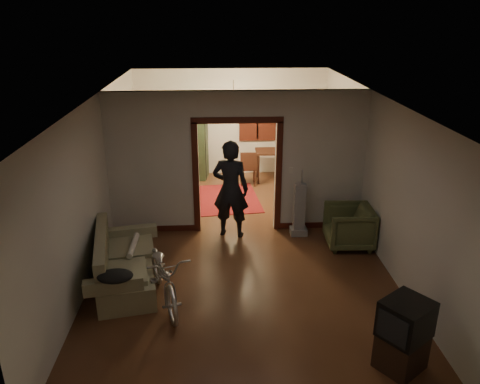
{
  "coord_description": "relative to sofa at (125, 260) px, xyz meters",
  "views": [
    {
      "loc": [
        -0.4,
        -7.92,
        4.18
      ],
      "look_at": [
        0.0,
        -0.3,
        1.2
      ],
      "focal_mm": 35.0,
      "sensor_mm": 36.0,
      "label": 1
    }
  ],
  "objects": [
    {
      "name": "crt_tv",
      "position": [
        3.75,
        -2.14,
        0.28
      ],
      "size": [
        0.74,
        0.73,
        0.48
      ],
      "primitive_type": "cube",
      "rotation": [
        0.0,
        0.0,
        0.63
      ],
      "color": "black",
      "rests_on": "tv_stand"
    },
    {
      "name": "chandelier",
      "position": [
        1.91,
        3.73,
        1.92
      ],
      "size": [
        0.24,
        0.24,
        0.24
      ],
      "primitive_type": "sphere",
      "color": "#FFE0A5",
      "rests_on": "ceiling"
    },
    {
      "name": "far_window",
      "position": [
        2.61,
        5.44,
        1.12
      ],
      "size": [
        0.98,
        0.06,
        1.28
      ],
      "primitive_type": "cube",
      "color": "black",
      "rests_on": "wall_back"
    },
    {
      "name": "desk_chair",
      "position": [
        2.3,
        4.54,
        0.02
      ],
      "size": [
        0.49,
        0.49,
        0.9
      ],
      "primitive_type": "cube",
      "rotation": [
        0.0,
        0.0,
        -0.26
      ],
      "color": "black",
      "rests_on": "floor"
    },
    {
      "name": "armchair",
      "position": [
        3.96,
        1.12,
        -0.04
      ],
      "size": [
        0.89,
        0.87,
        0.78
      ],
      "primitive_type": "imported",
      "rotation": [
        0.0,
        0.0,
        -1.61
      ],
      "color": "#4A522E",
      "rests_on": "floor"
    },
    {
      "name": "bicycle",
      "position": [
        0.69,
        -0.55,
        0.03
      ],
      "size": [
        1.1,
        1.85,
        0.92
      ],
      "primitive_type": "imported",
      "rotation": [
        0.0,
        0.0,
        0.3
      ],
      "color": "silver",
      "rests_on": "floor"
    },
    {
      "name": "partition_wall",
      "position": [
        1.91,
        1.98,
        0.97
      ],
      "size": [
        5.0,
        0.14,
        2.8
      ],
      "primitive_type": "cube",
      "color": "beige",
      "rests_on": "floor"
    },
    {
      "name": "rolled_paper",
      "position": [
        0.1,
        0.3,
        0.1
      ],
      "size": [
        0.1,
        0.77,
        0.1
      ],
      "primitive_type": "cylinder",
      "rotation": [
        1.57,
        0.0,
        0.0
      ],
      "color": "beige",
      "rests_on": "sofa"
    },
    {
      "name": "desk",
      "position": [
        3.07,
        4.8,
        -0.03
      ],
      "size": [
        1.16,
        0.75,
        0.81
      ],
      "primitive_type": "cube",
      "rotation": [
        0.0,
        0.0,
        0.13
      ],
      "color": "black",
      "rests_on": "floor"
    },
    {
      "name": "wall_right",
      "position": [
        4.41,
        1.23,
        0.97
      ],
      "size": [
        0.02,
        8.5,
        2.8
      ],
      "primitive_type": "cube",
      "color": "beige",
      "rests_on": "floor"
    },
    {
      "name": "ceiling",
      "position": [
        1.91,
        1.23,
        2.37
      ],
      "size": [
        5.0,
        8.5,
        0.01
      ],
      "primitive_type": "cube",
      "color": "white",
      "rests_on": "floor"
    },
    {
      "name": "wall_left",
      "position": [
        -0.59,
        1.23,
        0.97
      ],
      "size": [
        0.02,
        8.5,
        2.8
      ],
      "primitive_type": "cube",
      "color": "beige",
      "rests_on": "floor"
    },
    {
      "name": "sofa",
      "position": [
        0.0,
        0.0,
        0.0
      ],
      "size": [
        1.19,
        2.01,
        0.86
      ],
      "primitive_type": "cube",
      "rotation": [
        0.0,
        0.0,
        0.19
      ],
      "color": "#6C6A48",
      "rests_on": "floor"
    },
    {
      "name": "wall_back",
      "position": [
        1.91,
        5.48,
        0.97
      ],
      "size": [
        5.0,
        0.02,
        2.8
      ],
      "primitive_type": "cube",
      "color": "beige",
      "rests_on": "floor"
    },
    {
      "name": "light_switch",
      "position": [
        2.96,
        1.9,
        0.82
      ],
      "size": [
        0.08,
        0.01,
        0.12
      ],
      "primitive_type": "cube",
      "color": "silver",
      "rests_on": "partition_wall"
    },
    {
      "name": "globe",
      "position": [
        0.78,
        5.16,
        1.51
      ],
      "size": [
        0.26,
        0.26,
        0.26
      ],
      "primitive_type": "sphere",
      "color": "#1E5972",
      "rests_on": "locker"
    },
    {
      "name": "oriental_rug",
      "position": [
        1.74,
        3.57,
        -0.43
      ],
      "size": [
        1.63,
        2.03,
        0.01
      ],
      "primitive_type": "cube",
      "rotation": [
        0.0,
        0.0,
        0.1
      ],
      "color": "maroon",
      "rests_on": "floor"
    },
    {
      "name": "vacuum",
      "position": [
        3.11,
        1.63,
        0.1
      ],
      "size": [
        0.35,
        0.29,
        1.07
      ],
      "primitive_type": "cube",
      "rotation": [
        0.0,
        0.0,
        0.09
      ],
      "color": "gray",
      "rests_on": "floor"
    },
    {
      "name": "door_casing",
      "position": [
        1.91,
        1.98,
        0.67
      ],
      "size": [
        1.74,
        0.2,
        2.32
      ],
      "primitive_type": "cube",
      "color": "#3C150D",
      "rests_on": "floor"
    },
    {
      "name": "jacket",
      "position": [
        0.05,
        -0.91,
        0.25
      ],
      "size": [
        0.51,
        0.38,
        0.15
      ],
      "primitive_type": "ellipsoid",
      "color": "black",
      "rests_on": "sofa"
    },
    {
      "name": "floor",
      "position": [
        1.91,
        1.23,
        -0.43
      ],
      "size": [
        5.0,
        8.5,
        0.01
      ],
      "primitive_type": "cube",
      "color": "#3C2013",
      "rests_on": "ground"
    },
    {
      "name": "tv_stand",
      "position": [
        3.75,
        -2.14,
        -0.19
      ],
      "size": [
        0.7,
        0.69,
        0.47
      ],
      "primitive_type": "cube",
      "rotation": [
        0.0,
        0.0,
        0.63
      ],
      "color": "black",
      "rests_on": "floor"
    },
    {
      "name": "locker",
      "position": [
        0.78,
        5.16,
        0.53
      ],
      "size": [
        1.03,
        0.68,
        1.92
      ],
      "primitive_type": "cube",
      "rotation": [
        0.0,
        0.0,
        -0.16
      ],
      "color": "#23301D",
      "rests_on": "floor"
    },
    {
      "name": "person",
      "position": [
        1.77,
        1.68,
        0.53
      ],
      "size": [
        0.8,
        0.62,
        1.93
      ],
      "primitive_type": "imported",
      "rotation": [
        0.0,
        0.0,
        2.9
      ],
      "color": "black",
      "rests_on": "floor"
    }
  ]
}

